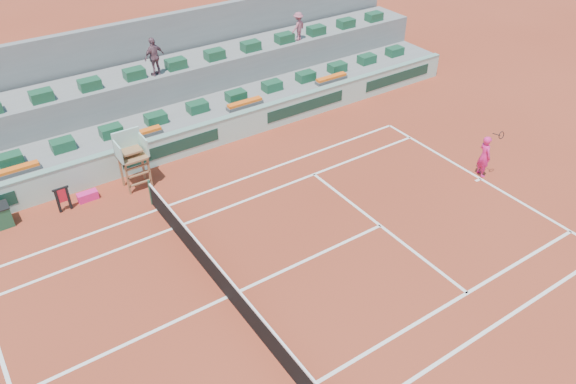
# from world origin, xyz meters

# --- Properties ---
(ground) EXTENTS (90.00, 90.00, 0.00)m
(ground) POSITION_xyz_m (0.00, 0.00, 0.00)
(ground) COLOR maroon
(ground) RESTS_ON ground
(seating_tier_lower) EXTENTS (36.00, 4.00, 1.20)m
(seating_tier_lower) POSITION_xyz_m (0.00, 10.70, 0.60)
(seating_tier_lower) COLOR gray
(seating_tier_lower) RESTS_ON ground
(seating_tier_upper) EXTENTS (36.00, 2.40, 2.60)m
(seating_tier_upper) POSITION_xyz_m (0.00, 12.30, 1.30)
(seating_tier_upper) COLOR gray
(seating_tier_upper) RESTS_ON ground
(stadium_back_wall) EXTENTS (36.00, 0.40, 4.40)m
(stadium_back_wall) POSITION_xyz_m (0.00, 13.90, 2.20)
(stadium_back_wall) COLOR gray
(stadium_back_wall) RESTS_ON ground
(player_bag) EXTENTS (0.77, 0.34, 0.34)m
(player_bag) POSITION_xyz_m (-1.95, 7.60, 0.17)
(player_bag) COLOR #F41F7C
(player_bag) RESTS_ON ground
(spectator_mid) EXTENTS (1.08, 0.66, 1.72)m
(spectator_mid) POSITION_xyz_m (2.95, 11.50, 3.46)
(spectator_mid) COLOR #7A515D
(spectator_mid) RESTS_ON seating_tier_upper
(spectator_right) EXTENTS (1.05, 0.82, 1.43)m
(spectator_right) POSITION_xyz_m (10.75, 11.56, 3.31)
(spectator_right) COLOR #A55262
(spectator_right) RESTS_ON seating_tier_upper
(court_lines) EXTENTS (23.89, 11.09, 0.01)m
(court_lines) POSITION_xyz_m (0.00, 0.00, 0.01)
(court_lines) COLOR white
(court_lines) RESTS_ON ground
(tennis_net) EXTENTS (0.10, 11.97, 1.10)m
(tennis_net) POSITION_xyz_m (0.00, 0.00, 0.53)
(tennis_net) COLOR black
(tennis_net) RESTS_ON ground
(advertising_hoarding) EXTENTS (36.00, 0.34, 1.26)m
(advertising_hoarding) POSITION_xyz_m (0.02, 8.50, 0.63)
(advertising_hoarding) COLOR #AAD6C3
(advertising_hoarding) RESTS_ON ground
(umpire_chair) EXTENTS (1.10, 0.90, 2.40)m
(umpire_chair) POSITION_xyz_m (0.00, 7.50, 1.54)
(umpire_chair) COLOR brown
(umpire_chair) RESTS_ON ground
(seat_row_lower) EXTENTS (32.90, 0.60, 0.44)m
(seat_row_lower) POSITION_xyz_m (0.00, 9.80, 1.42)
(seat_row_lower) COLOR #1A4E30
(seat_row_lower) RESTS_ON seating_tier_lower
(seat_row_upper) EXTENTS (32.90, 0.60, 0.44)m
(seat_row_upper) POSITION_xyz_m (0.00, 11.70, 2.82)
(seat_row_upper) COLOR #1A4E30
(seat_row_upper) RESTS_ON seating_tier_upper
(flower_planters) EXTENTS (26.80, 0.36, 0.28)m
(flower_planters) POSITION_xyz_m (-1.50, 9.00, 1.33)
(flower_planters) COLOR #4E4E4E
(flower_planters) RESTS_ON seating_tier_lower
(towel_rack) EXTENTS (0.60, 0.10, 1.03)m
(towel_rack) POSITION_xyz_m (-2.87, 7.40, 0.60)
(towel_rack) COLOR black
(towel_rack) RESTS_ON ground
(tennis_player) EXTENTS (0.61, 0.94, 2.28)m
(tennis_player) POSITION_xyz_m (12.11, 0.23, 0.91)
(tennis_player) COLOR #F41F7C
(tennis_player) RESTS_ON ground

